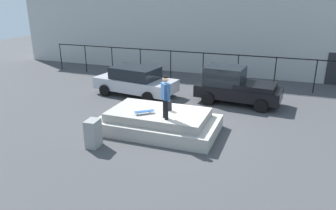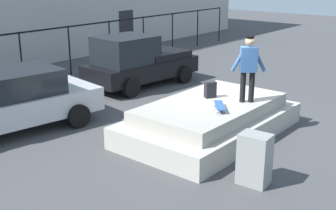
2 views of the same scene
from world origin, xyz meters
TOP-DOWN VIEW (x-y plane):
  - ground_plane at (0.00, 0.00)m, footprint 60.00×60.00m
  - concrete_ledge at (-0.87, -0.37)m, footprint 4.84×2.77m
  - skateboarder at (-0.29, -1.07)m, footprint 0.62×0.74m
  - skateboard at (-1.26, -0.89)m, footprint 0.73×0.66m
  - backpack at (-0.55, -0.13)m, footprint 0.34×0.32m
  - car_silver_sedan_near at (-3.95, 3.84)m, footprint 4.78×2.67m
  - car_black_pickup_mid at (1.48, 4.38)m, footprint 4.40×2.30m
  - utility_box at (-2.58, -2.58)m, footprint 0.48×0.63m
  - fence_row at (-0.00, 7.74)m, footprint 24.06×0.06m
  - warehouse_building at (0.00, 14.51)m, footprint 34.30×9.18m

SIDE VIEW (x-z plane):
  - ground_plane at x=0.00m, z-range 0.00..0.00m
  - concrete_ledge at x=-0.87m, z-range -0.04..0.84m
  - utility_box at x=-2.58m, z-range 0.00..1.05m
  - car_silver_sedan_near at x=-3.95m, z-range 0.03..1.63m
  - car_black_pickup_mid at x=1.48m, z-range -0.02..1.85m
  - skateboard at x=-1.26m, z-range 0.92..1.04m
  - backpack at x=-0.55m, z-range 0.87..1.30m
  - fence_row at x=0.00m, z-range 0.38..2.33m
  - skateboarder at x=-0.29m, z-range 1.00..2.67m
  - warehouse_building at x=0.00m, z-range 0.01..6.73m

